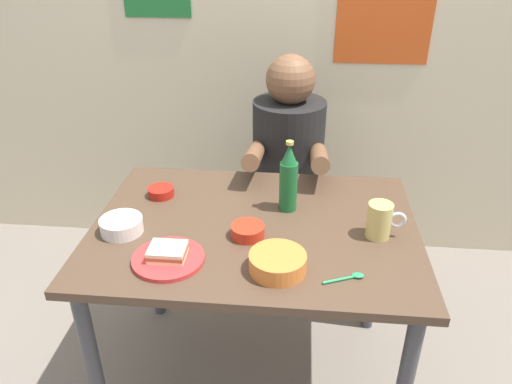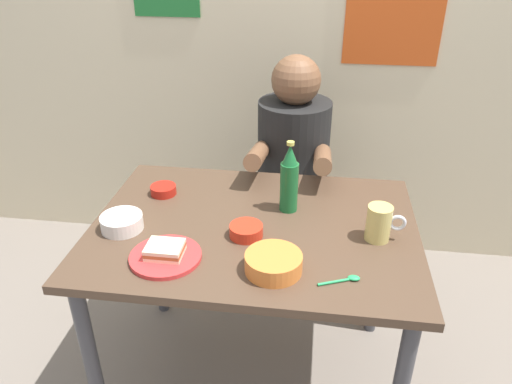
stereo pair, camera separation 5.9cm
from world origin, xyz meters
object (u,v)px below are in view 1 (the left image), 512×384
(dining_table, at_px, (255,247))
(plate_orange, at_px, (168,259))
(stool, at_px, (286,224))
(beer_bottle, at_px, (288,179))
(person_seated, at_px, (288,146))
(beer_mug, at_px, (380,220))
(sandwich, at_px, (168,252))
(sauce_bowl_chili, at_px, (248,230))

(dining_table, distance_m, plate_orange, 0.34)
(stool, relative_size, beer_bottle, 1.72)
(dining_table, bearing_deg, person_seated, 81.71)
(stool, distance_m, beer_mug, 0.86)
(stool, distance_m, sandwich, 1.01)
(sandwich, xyz_separation_m, sauce_bowl_chili, (0.23, 0.16, -0.01))
(sauce_bowl_chili, bearing_deg, dining_table, 77.05)
(beer_mug, relative_size, beer_bottle, 0.48)
(dining_table, height_order, person_seated, person_seated)
(person_seated, xyz_separation_m, plate_orange, (-0.33, -0.84, -0.02))
(person_seated, height_order, plate_orange, person_seated)
(dining_table, bearing_deg, sandwich, -137.02)
(person_seated, xyz_separation_m, beer_bottle, (0.02, -0.50, 0.09))
(dining_table, bearing_deg, beer_bottle, 47.94)
(stool, height_order, plate_orange, plate_orange)
(beer_mug, bearing_deg, beer_bottle, 153.96)
(plate_orange, height_order, beer_mug, beer_mug)
(sandwich, bearing_deg, person_seated, 68.55)
(beer_mug, height_order, beer_bottle, beer_bottle)
(dining_table, height_order, sandwich, sandwich)
(dining_table, bearing_deg, plate_orange, -137.02)
(plate_orange, relative_size, sandwich, 2.00)
(person_seated, bearing_deg, stool, 90.00)
(stool, height_order, beer_bottle, beer_bottle)
(person_seated, height_order, beer_bottle, person_seated)
(stool, height_order, sandwich, sandwich)
(person_seated, height_order, sauce_bowl_chili, person_seated)
(plate_orange, xyz_separation_m, sauce_bowl_chili, (0.23, 0.16, 0.02))
(dining_table, bearing_deg, stool, 81.85)
(plate_orange, bearing_deg, dining_table, 42.98)
(plate_orange, height_order, sandwich, sandwich)
(beer_bottle, bearing_deg, sandwich, -135.40)
(beer_mug, relative_size, sauce_bowl_chili, 1.15)
(plate_orange, distance_m, beer_mug, 0.68)
(sauce_bowl_chili, bearing_deg, plate_orange, -145.45)
(dining_table, xyz_separation_m, person_seated, (0.09, 0.62, 0.12))
(stool, relative_size, beer_mug, 3.57)
(person_seated, relative_size, beer_mug, 5.71)
(dining_table, height_order, beer_mug, beer_mug)
(dining_table, relative_size, plate_orange, 5.00)
(sandwich, bearing_deg, stool, 68.80)
(person_seated, relative_size, sandwich, 6.54)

